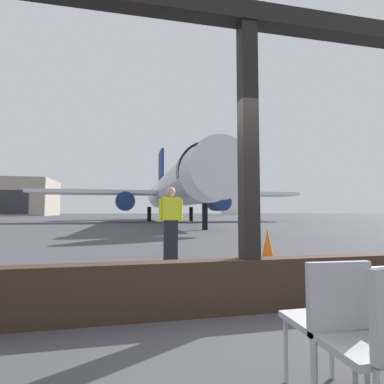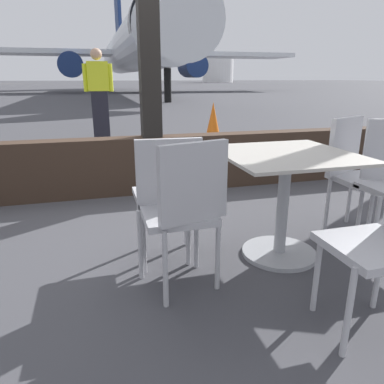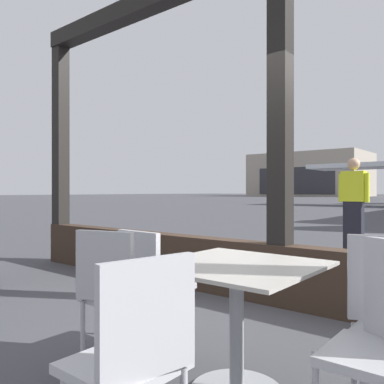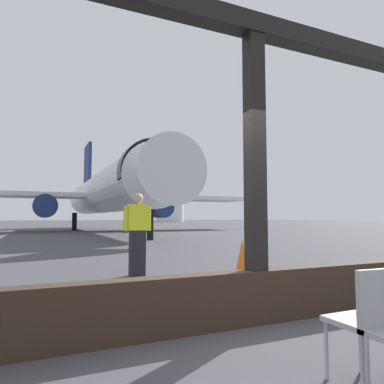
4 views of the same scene
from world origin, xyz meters
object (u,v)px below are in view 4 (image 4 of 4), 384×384
(airplane, at_px, (108,192))
(cafe_chair_aisle_right, at_px, (369,315))
(fuel_storage_tank, at_px, (170,210))
(traffic_cone, at_px, (242,258))
(ground_crew_worker, at_px, (137,233))

(airplane, bearing_deg, cafe_chair_aisle_right, -96.75)
(airplane, height_order, fuel_storage_tank, airplane)
(fuel_storage_tank, bearing_deg, traffic_cone, -109.40)
(ground_crew_worker, bearing_deg, traffic_cone, -19.58)
(ground_crew_worker, height_order, fuel_storage_tank, fuel_storage_tank)
(ground_crew_worker, height_order, traffic_cone, ground_crew_worker)
(ground_crew_worker, xyz_separation_m, fuel_storage_tank, (31.36, 82.29, 2.24))
(cafe_chair_aisle_right, height_order, airplane, airplane)
(cafe_chair_aisle_right, distance_m, ground_crew_worker, 5.44)
(airplane, height_order, traffic_cone, airplane)
(airplane, relative_size, traffic_cone, 43.10)
(cafe_chair_aisle_right, bearing_deg, fuel_storage_tank, 70.46)
(cafe_chair_aisle_right, relative_size, ground_crew_worker, 0.50)
(airplane, distance_m, ground_crew_worker, 23.70)
(airplane, height_order, ground_crew_worker, airplane)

